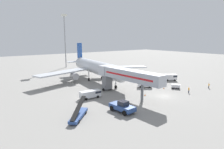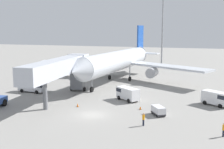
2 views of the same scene
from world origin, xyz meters
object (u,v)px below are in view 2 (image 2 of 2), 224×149
at_px(apron_light_mast, 163,10).
at_px(airplane_at_gate, 119,61).
at_px(service_van_near_center, 127,93).
at_px(safety_cone_alpha, 78,105).
at_px(safety_cone_bravo, 140,108).
at_px(service_van_far_left, 33,86).
at_px(baggage_cart_far_center, 158,110).
at_px(ground_crew_worker_foreground, 143,119).
at_px(service_van_outer_left, 217,98).
at_px(jet_bridge, 61,68).
at_px(ground_crew_worker_midground, 224,129).

bearing_deg(apron_light_mast, airplane_at_gate, -97.22).
xyz_separation_m(airplane_at_gate, service_van_near_center, (6.90, -17.58, -3.56)).
distance_m(safety_cone_alpha, safety_cone_bravo, 10.05).
distance_m(service_van_far_left, baggage_cart_far_center, 26.91).
xyz_separation_m(service_van_near_center, apron_light_mast, (-2.16, 55.01, 17.39)).
height_order(service_van_near_center, ground_crew_worker_foreground, service_van_near_center).
xyz_separation_m(airplane_at_gate, baggage_cart_far_center, (13.44, -24.52, -4.10)).
distance_m(service_van_far_left, safety_cone_bravo, 23.41).
xyz_separation_m(service_van_far_left, ground_crew_worker_foreground, (24.79, -12.42, -0.25)).
relative_size(airplane_at_gate, service_van_outer_left, 9.18).
distance_m(service_van_near_center, safety_cone_bravo, 6.08).
xyz_separation_m(jet_bridge, ground_crew_worker_midground, (26.03, -9.60, -4.71)).
height_order(service_van_near_center, ground_crew_worker_midground, service_van_near_center).
relative_size(service_van_near_center, apron_light_mast, 0.17).
bearing_deg(ground_crew_worker_foreground, safety_cone_bravo, 105.57).
height_order(service_van_far_left, apron_light_mast, apron_light_mast).
height_order(airplane_at_gate, service_van_near_center, airplane_at_gate).
bearing_deg(safety_cone_alpha, airplane_at_gate, 90.98).
relative_size(jet_bridge, safety_cone_alpha, 37.94).
bearing_deg(safety_cone_bravo, baggage_cart_far_center, -32.88).
bearing_deg(ground_crew_worker_foreground, service_van_far_left, 153.39).
xyz_separation_m(service_van_near_center, service_van_far_left, (-19.37, 0.34, -0.13)).
height_order(safety_cone_alpha, safety_cone_bravo, safety_cone_alpha).
bearing_deg(airplane_at_gate, jet_bridge, -101.10).
height_order(jet_bridge, ground_crew_worker_foreground, jet_bridge).
distance_m(baggage_cart_far_center, apron_light_mast, 65.08).
bearing_deg(baggage_cart_far_center, ground_crew_worker_midground, -34.88).
distance_m(jet_bridge, apron_light_mast, 60.38).
distance_m(service_van_near_center, safety_cone_alpha, 9.28).
relative_size(safety_cone_bravo, apron_light_mast, 0.02).
bearing_deg(airplane_at_gate, apron_light_mast, 82.78).
bearing_deg(safety_cone_alpha, ground_crew_worker_midground, -16.33).
bearing_deg(ground_crew_worker_midground, safety_cone_bravo, 145.65).
distance_m(jet_bridge, service_van_outer_left, 26.43).
distance_m(service_van_near_center, apron_light_mast, 57.74).
height_order(airplane_at_gate, service_van_outer_left, airplane_at_gate).
xyz_separation_m(service_van_outer_left, ground_crew_worker_midground, (0.33, -14.02, -0.43)).
bearing_deg(service_van_far_left, baggage_cart_far_center, -15.69).
distance_m(service_van_outer_left, ground_crew_worker_foreground, 16.17).
bearing_deg(service_van_far_left, service_van_near_center, -1.01).
xyz_separation_m(jet_bridge, safety_cone_bravo, (14.42, -1.66, -5.32)).
height_order(airplane_at_gate, ground_crew_worker_midground, airplane_at_gate).
distance_m(service_van_near_center, baggage_cart_far_center, 9.54).
bearing_deg(apron_light_mast, service_van_far_left, -107.47).
bearing_deg(service_van_far_left, service_van_outer_left, 1.37).
bearing_deg(service_van_near_center, safety_cone_alpha, -134.70).
relative_size(jet_bridge, ground_crew_worker_foreground, 12.81).
bearing_deg(jet_bridge, airplane_at_gate, 78.90).
relative_size(baggage_cart_far_center, apron_light_mast, 0.10).
height_order(service_van_outer_left, baggage_cart_far_center, service_van_outer_left).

